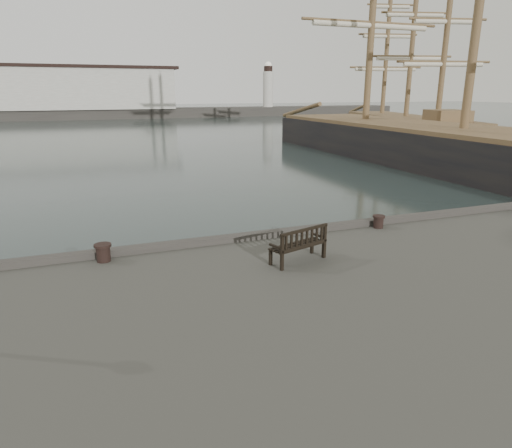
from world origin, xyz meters
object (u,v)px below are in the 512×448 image
Objects in this scene: bench at (298,251)px; tall_ship_main at (460,158)px; bollard_left at (103,253)px; bollard_right at (378,222)px; tall_ship_far at (404,132)px.

bench is 0.04× the size of tall_ship_main.
bollard_left is at bearing -149.78° from tall_ship_main.
bollard_right is 0.01× the size of tall_ship_far.
bench is 4.07× the size of bollard_right.
tall_ship_main is at bearing -102.79° from tall_ship_far.
bollard_right is 45.13m from tall_ship_far.
bollard_left is 50.63m from tall_ship_far.
bollard_right is 0.01× the size of tall_ship_main.
bench reaches higher than bollard_right.
bollard_left reaches higher than bollard_right.
tall_ship_main is 22.45m from tall_ship_far.
tall_ship_main is (21.60, 16.83, -1.00)m from bench.
bollard_right is (3.58, 1.74, -0.08)m from bench.
tall_ship_main is at bearing 21.17° from bench.
bollard_left is 1.14× the size of bollard_right.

